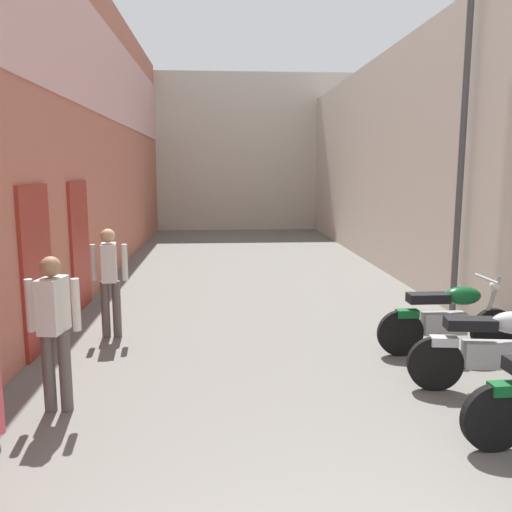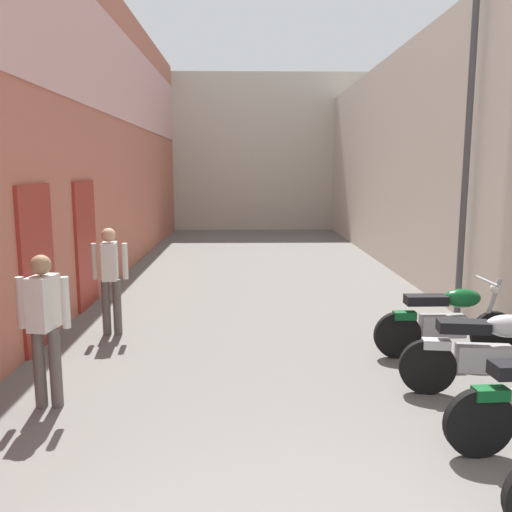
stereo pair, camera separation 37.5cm
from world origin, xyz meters
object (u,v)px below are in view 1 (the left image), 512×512
at_px(motorcycle_third, 496,347).
at_px(street_lamp, 458,132).
at_px(pedestrian_further_down, 110,274).
at_px(motorcycle_fourth, 449,317).
at_px(pedestrian_mid_alley, 54,322).

height_order(motorcycle_third, street_lamp, street_lamp).
bearing_deg(pedestrian_further_down, motorcycle_fourth, -13.22).
height_order(motorcycle_third, pedestrian_mid_alley, pedestrian_mid_alley).
relative_size(motorcycle_third, motorcycle_fourth, 1.00).
xyz_separation_m(motorcycle_third, pedestrian_further_down, (-4.52, 2.26, 0.42)).
height_order(motorcycle_fourth, pedestrian_mid_alley, pedestrian_mid_alley).
distance_m(pedestrian_further_down, street_lamp, 5.64).
bearing_deg(motorcycle_fourth, pedestrian_further_down, 166.78).
bearing_deg(motorcycle_third, pedestrian_further_down, 153.43).
distance_m(motorcycle_fourth, pedestrian_mid_alley, 4.79).
bearing_deg(pedestrian_further_down, motorcycle_third, -26.57).
height_order(pedestrian_mid_alley, street_lamp, street_lamp).
height_order(motorcycle_third, pedestrian_further_down, pedestrian_further_down).
bearing_deg(street_lamp, motorcycle_fourth, -113.57).
bearing_deg(pedestrian_mid_alley, motorcycle_fourth, 16.35).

